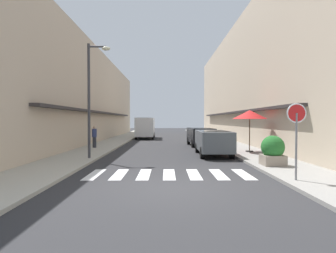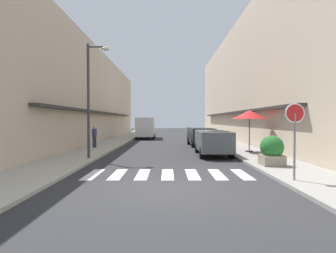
{
  "view_description": "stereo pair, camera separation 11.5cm",
  "coord_description": "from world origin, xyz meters",
  "px_view_note": "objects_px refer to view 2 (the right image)",
  "views": [
    {
      "loc": [
        -0.1,
        -8.64,
        2.08
      ],
      "look_at": [
        0.02,
        13.98,
        1.58
      ],
      "focal_mm": 30.25,
      "sensor_mm": 36.0,
      "label": 1
    },
    {
      "loc": [
        0.01,
        -8.64,
        2.08
      ],
      "look_at": [
        0.02,
        13.98,
        1.58
      ],
      "focal_mm": 30.25,
      "sensor_mm": 36.0,
      "label": 2
    }
  ],
  "objects_px": {
    "parked_car_near": "(213,140)",
    "parked_car_mid": "(200,135)",
    "pedestrian_walking_near": "(94,136)",
    "planter_corner": "(272,151)",
    "cafe_umbrella": "(249,115)",
    "round_street_sign": "(295,121)",
    "street_lamp": "(92,89)",
    "delivery_van": "(146,126)"
  },
  "relations": [
    {
      "from": "parked_car_near",
      "to": "parked_car_mid",
      "type": "relative_size",
      "value": 1.06
    },
    {
      "from": "parked_car_mid",
      "to": "pedestrian_walking_near",
      "type": "xyz_separation_m",
      "value": [
        -7.92,
        -2.53,
        0.01
      ]
    },
    {
      "from": "planter_corner",
      "to": "pedestrian_walking_near",
      "type": "bearing_deg",
      "value": 140.8
    },
    {
      "from": "cafe_umbrella",
      "to": "pedestrian_walking_near",
      "type": "distance_m",
      "value": 10.81
    },
    {
      "from": "pedestrian_walking_near",
      "to": "cafe_umbrella",
      "type": "bearing_deg",
      "value": -0.1
    },
    {
      "from": "round_street_sign",
      "to": "planter_corner",
      "type": "height_order",
      "value": "round_street_sign"
    },
    {
      "from": "round_street_sign",
      "to": "cafe_umbrella",
      "type": "xyz_separation_m",
      "value": [
        0.93,
        8.34,
        0.37
      ]
    },
    {
      "from": "street_lamp",
      "to": "pedestrian_walking_near",
      "type": "distance_m",
      "value": 6.42
    },
    {
      "from": "delivery_van",
      "to": "cafe_umbrella",
      "type": "relative_size",
      "value": 2.09
    },
    {
      "from": "parked_car_near",
      "to": "round_street_sign",
      "type": "height_order",
      "value": "round_street_sign"
    },
    {
      "from": "round_street_sign",
      "to": "street_lamp",
      "type": "bearing_deg",
      "value": 146.0
    },
    {
      "from": "delivery_van",
      "to": "street_lamp",
      "type": "bearing_deg",
      "value": -94.68
    },
    {
      "from": "parked_car_near",
      "to": "pedestrian_walking_near",
      "type": "bearing_deg",
      "value": 155.12
    },
    {
      "from": "parked_car_near",
      "to": "round_street_sign",
      "type": "bearing_deg",
      "value": -78.6
    },
    {
      "from": "delivery_van",
      "to": "street_lamp",
      "type": "relative_size",
      "value": 0.92
    },
    {
      "from": "planter_corner",
      "to": "delivery_van",
      "type": "bearing_deg",
      "value": 109.5
    },
    {
      "from": "parked_car_mid",
      "to": "street_lamp",
      "type": "bearing_deg",
      "value": -128.87
    },
    {
      "from": "round_street_sign",
      "to": "cafe_umbrella",
      "type": "bearing_deg",
      "value": 83.66
    },
    {
      "from": "parked_car_mid",
      "to": "pedestrian_walking_near",
      "type": "relative_size",
      "value": 2.7
    },
    {
      "from": "cafe_umbrella",
      "to": "planter_corner",
      "type": "height_order",
      "value": "cafe_umbrella"
    },
    {
      "from": "pedestrian_walking_near",
      "to": "delivery_van",
      "type": "bearing_deg",
      "value": 91.6
    },
    {
      "from": "parked_car_near",
      "to": "street_lamp",
      "type": "bearing_deg",
      "value": -163.4
    },
    {
      "from": "cafe_umbrella",
      "to": "pedestrian_walking_near",
      "type": "relative_size",
      "value": 1.67
    },
    {
      "from": "cafe_umbrella",
      "to": "planter_corner",
      "type": "bearing_deg",
      "value": -95.76
    },
    {
      "from": "parked_car_near",
      "to": "planter_corner",
      "type": "relative_size",
      "value": 3.4
    },
    {
      "from": "parked_car_near",
      "to": "delivery_van",
      "type": "distance_m",
      "value": 16.38
    },
    {
      "from": "parked_car_near",
      "to": "cafe_umbrella",
      "type": "relative_size",
      "value": 1.7
    },
    {
      "from": "parked_car_mid",
      "to": "round_street_sign",
      "type": "height_order",
      "value": "round_street_sign"
    },
    {
      "from": "parked_car_mid",
      "to": "pedestrian_walking_near",
      "type": "distance_m",
      "value": 8.32
    },
    {
      "from": "parked_car_near",
      "to": "street_lamp",
      "type": "xyz_separation_m",
      "value": [
        -6.58,
        -1.96,
        2.76
      ]
    },
    {
      "from": "parked_car_near",
      "to": "pedestrian_walking_near",
      "type": "xyz_separation_m",
      "value": [
        -7.92,
        3.67,
        0.0
      ]
    },
    {
      "from": "round_street_sign",
      "to": "parked_car_mid",
      "type": "bearing_deg",
      "value": 96.26
    },
    {
      "from": "parked_car_mid",
      "to": "planter_corner",
      "type": "distance_m",
      "value": 10.7
    },
    {
      "from": "parked_car_mid",
      "to": "pedestrian_walking_near",
      "type": "height_order",
      "value": "pedestrian_walking_near"
    },
    {
      "from": "parked_car_mid",
      "to": "delivery_van",
      "type": "relative_size",
      "value": 0.77
    },
    {
      "from": "parked_car_near",
      "to": "pedestrian_walking_near",
      "type": "distance_m",
      "value": 8.73
    },
    {
      "from": "street_lamp",
      "to": "planter_corner",
      "type": "height_order",
      "value": "street_lamp"
    },
    {
      "from": "street_lamp",
      "to": "cafe_umbrella",
      "type": "xyz_separation_m",
      "value": [
        9.0,
        2.89,
        -1.27
      ]
    },
    {
      "from": "planter_corner",
      "to": "street_lamp",
      "type": "bearing_deg",
      "value": 164.4
    },
    {
      "from": "parked_car_near",
      "to": "delivery_van",
      "type": "height_order",
      "value": "delivery_van"
    },
    {
      "from": "cafe_umbrella",
      "to": "pedestrian_walking_near",
      "type": "bearing_deg",
      "value": 165.13
    },
    {
      "from": "cafe_umbrella",
      "to": "parked_car_mid",
      "type": "bearing_deg",
      "value": 114.65
    }
  ]
}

